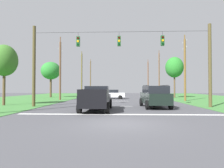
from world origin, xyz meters
TOP-DOWN VIEW (x-y plane):
  - ground_plane at (0.00, 0.00)m, footprint 120.00×120.00m
  - shoulder_grass_left at (-15.41, 15.00)m, footprint 16.00×80.00m
  - stop_bar_stripe at (0.00, 3.35)m, footprint 14.09×0.45m
  - lane_dash_0 at (0.00, 9.35)m, footprint 2.50×0.15m
  - lane_dash_1 at (0.00, 16.56)m, footprint 2.50×0.15m
  - lane_dash_2 at (0.00, 22.96)m, footprint 2.50×0.15m
  - lane_dash_3 at (0.00, 30.01)m, footprint 2.50×0.15m
  - lane_dash_4 at (0.00, 35.41)m, footprint 2.50×0.15m
  - overhead_signal_span at (0.02, 8.52)m, footprint 16.98×0.31m
  - pickup_truck at (-1.89, 5.73)m, footprint 2.29×5.40m
  - suv_black at (3.17, 8.09)m, footprint 2.39×4.88m
  - distant_car_crossing_white at (-1.31, 22.49)m, footprint 4.41×2.25m
  - utility_pole_mid_right at (8.99, 17.31)m, footprint 0.28×1.72m
  - utility_pole_far_right at (8.83, 34.12)m, footprint 0.28×1.92m
  - utility_pole_near_left at (8.88, 51.41)m, footprint 0.31×1.78m
  - utility_pole_far_left at (-8.97, 18.90)m, footprint 0.28×1.99m
  - utility_pole_distant_right at (-8.98, 35.48)m, footprint 0.30×1.62m
  - utility_pole_distant_left at (-9.23, 50.77)m, footprint 0.32×1.82m
  - tree_roadside_right at (10.08, 26.37)m, footprint 3.26×3.26m
  - tree_roadside_far_right at (-11.94, 9.65)m, footprint 2.64×2.64m
  - tree_roadside_left at (-13.27, 26.87)m, footprint 3.68×3.68m

SIDE VIEW (x-z plane):
  - ground_plane at x=0.00m, z-range 0.00..0.00m
  - stop_bar_stripe at x=0.00m, z-range 0.00..0.01m
  - lane_dash_0 at x=0.00m, z-range 0.00..0.01m
  - lane_dash_1 at x=0.00m, z-range 0.00..0.01m
  - lane_dash_2 at x=0.00m, z-range 0.00..0.01m
  - lane_dash_3 at x=0.00m, z-range 0.00..0.01m
  - lane_dash_4 at x=0.00m, z-range 0.00..0.01m
  - shoulder_grass_left at x=-15.41m, z-range 0.00..0.03m
  - distant_car_crossing_white at x=-1.31m, z-range 0.03..1.55m
  - pickup_truck at x=-1.89m, z-range -0.01..1.94m
  - suv_black at x=3.17m, z-range 0.03..2.09m
  - overhead_signal_span at x=0.02m, z-range 0.35..8.16m
  - utility_pole_mid_right at x=8.99m, z-range -0.04..9.15m
  - tree_roadside_far_right at x=-11.94m, z-range 1.48..7.75m
  - utility_pole_far_left at x=-8.97m, z-range -0.07..9.46m
  - tree_roadside_left at x=-13.27m, z-range 1.68..8.50m
  - utility_pole_distant_right at x=-8.98m, z-range -0.14..10.35m
  - utility_pole_far_right at x=8.83m, z-range 0.00..10.31m
  - utility_pole_near_left at x=8.88m, z-range -0.18..10.56m
  - utility_pole_distant_left at x=-9.23m, z-range -0.05..10.83m
  - tree_roadside_right at x=10.08m, z-range 1.84..9.38m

